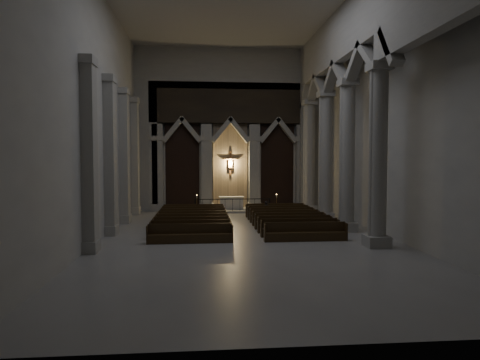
{
  "coord_description": "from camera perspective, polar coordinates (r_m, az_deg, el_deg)",
  "views": [
    {
      "loc": [
        -2.16,
        -20.53,
        3.92
      ],
      "look_at": [
        -0.05,
        3.0,
        2.69
      ],
      "focal_mm": 32.0,
      "sensor_mm": 36.0,
      "label": 1
    }
  ],
  "objects": [
    {
      "name": "sanctuary_step",
      "position": [
        31.44,
        -1.16,
        -4.03
      ],
      "size": [
        8.5,
        2.6,
        0.15
      ],
      "primitive_type": "cube",
      "color": "#9B9991",
      "rests_on": "ground"
    },
    {
      "name": "left_pilasters",
      "position": [
        24.46,
        -15.97,
        2.85
      ],
      "size": [
        0.6,
        13.0,
        8.03
      ],
      "color": "#9B9991",
      "rests_on": "ground"
    },
    {
      "name": "pews",
      "position": [
        24.12,
        0.07,
        -5.67
      ],
      "size": [
        9.34,
        8.72,
        0.88
      ],
      "color": "black",
      "rests_on": "ground"
    },
    {
      "name": "worshipper",
      "position": [
        27.82,
        3.57,
        -3.96
      ],
      "size": [
        0.47,
        0.38,
        1.11
      ],
      "primitive_type": "imported",
      "rotation": [
        0.0,
        0.0,
        0.32
      ],
      "color": "black",
      "rests_on": "ground"
    },
    {
      "name": "altar",
      "position": [
        31.37,
        -1.14,
        -3.06
      ],
      "size": [
        1.81,
        0.72,
        0.92
      ],
      "color": "beige",
      "rests_on": "sanctuary_step"
    },
    {
      "name": "right_arcade",
      "position": [
        23.49,
        14.33,
        12.48
      ],
      "size": [
        1.0,
        24.0,
        12.0
      ],
      "color": "#9B9991",
      "rests_on": "ground"
    },
    {
      "name": "candle_stand_right",
      "position": [
        30.21,
        4.89,
        -3.76
      ],
      "size": [
        0.23,
        0.23,
        1.37
      ],
      "color": "olive",
      "rests_on": "ground"
    },
    {
      "name": "room",
      "position": [
        20.97,
        0.89,
        13.11
      ],
      "size": [
        24.0,
        24.1,
        12.0
      ],
      "color": "gray",
      "rests_on": "ground"
    },
    {
      "name": "altar_rail",
      "position": [
        30.2,
        -1.0,
        -3.13
      ],
      "size": [
        5.36,
        0.09,
        1.05
      ],
      "color": "black",
      "rests_on": "ground"
    },
    {
      "name": "candle_stand_left",
      "position": [
        29.87,
        -5.77,
        -3.86
      ],
      "size": [
        0.23,
        0.23,
        1.34
      ],
      "color": "olive",
      "rests_on": "ground"
    },
    {
      "name": "sanctuary_wall",
      "position": [
        32.25,
        -1.29,
        7.79
      ],
      "size": [
        14.0,
        0.77,
        12.0
      ],
      "color": "#9B9991",
      "rests_on": "ground"
    }
  ]
}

